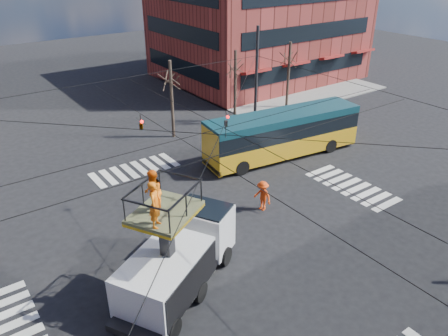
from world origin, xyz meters
TOP-DOWN VIEW (x-y plane):
  - ground at (0.00, 0.00)m, footprint 120.00×120.00m
  - sidewalk_ne at (21.00, 21.00)m, footprint 18.00×18.00m
  - crosswalks at (0.00, 0.00)m, footprint 22.40×22.40m
  - building_ne at (21.98, 23.98)m, footprint 20.06×16.06m
  - overhead_network at (-0.07, 0.40)m, footprint 24.24×24.24m
  - tree_a at (5.00, 13.50)m, footprint 2.00×2.00m
  - tree_b at (11.00, 13.50)m, footprint 2.00×2.00m
  - tree_c at (17.00, 13.50)m, footprint 2.00×2.00m
  - utility_truck at (-3.25, -1.55)m, footprint 7.22×5.48m
  - city_bus at (9.53, 5.94)m, footprint 11.67×4.05m
  - traffic_cone at (-5.21, -2.11)m, footprint 0.36×0.36m
  - worker_ground at (-3.59, -2.23)m, footprint 0.57×1.23m
  - flagger at (3.73, 1.20)m, footprint 0.83×1.25m

SIDE VIEW (x-z plane):
  - ground at x=0.00m, z-range 0.00..0.00m
  - crosswalks at x=0.00m, z-range 0.00..0.02m
  - sidewalk_ne at x=21.00m, z-range 0.00..0.12m
  - traffic_cone at x=-5.21m, z-range 0.00..0.71m
  - flagger at x=3.73m, z-range 0.00..1.80m
  - worker_ground at x=-3.59m, z-range 0.00..2.06m
  - city_bus at x=9.53m, z-range 0.12..3.32m
  - utility_truck at x=-3.25m, z-range -1.06..5.12m
  - overhead_network at x=-0.07m, z-range 0.29..8.29m
  - tree_a at x=5.00m, z-range 1.63..7.63m
  - tree_b at x=11.00m, z-range 1.63..7.63m
  - tree_c at x=17.00m, z-range 1.63..7.63m
  - building_ne at x=21.98m, z-range 0.00..14.00m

